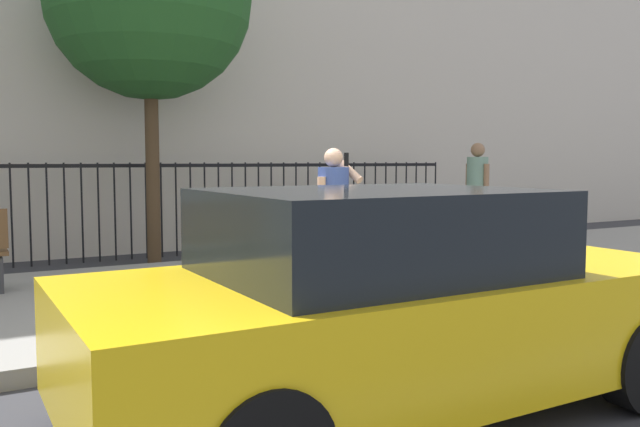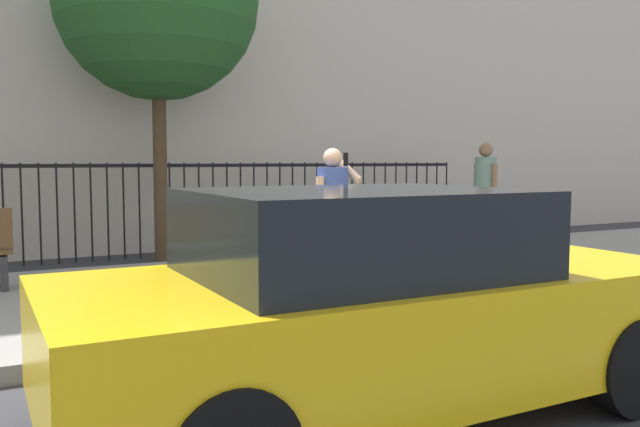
{
  "view_description": "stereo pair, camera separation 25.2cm",
  "coord_description": "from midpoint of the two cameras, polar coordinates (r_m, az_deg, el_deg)",
  "views": [
    {
      "loc": [
        -2.94,
        -5.04,
        1.63
      ],
      "look_at": [
        0.7,
        1.45,
        1.03
      ],
      "focal_mm": 36.89,
      "sensor_mm": 36.0,
      "label": 1
    },
    {
      "loc": [
        -2.72,
        -5.16,
        1.63
      ],
      "look_at": [
        0.7,
        1.45,
        1.03
      ],
      "focal_mm": 36.89,
      "sensor_mm": 36.0,
      "label": 2
    }
  ],
  "objects": [
    {
      "name": "sidewalk",
      "position": [
        7.98,
        -8.0,
        -6.68
      ],
      "size": [
        28.0,
        4.4,
        0.15
      ],
      "primitive_type": "cube",
      "color": "gray",
      "rests_on": "ground"
    },
    {
      "name": "iron_fence",
      "position": [
        11.37,
        -14.85,
        1.38
      ],
      "size": [
        12.03,
        0.04,
        1.6
      ],
      "color": "black",
      "rests_on": "ground"
    },
    {
      "name": "taxi_yellow",
      "position": [
        4.32,
        4.69,
        -7.82
      ],
      "size": [
        4.21,
        1.89,
        1.45
      ],
      "color": "yellow",
      "rests_on": "ground"
    },
    {
      "name": "ground_plane",
      "position": [
        6.05,
        -0.25,
        -11.02
      ],
      "size": [
        60.0,
        60.0,
        0.0
      ],
      "primitive_type": "plane",
      "color": "#333338"
    },
    {
      "name": "pedestrian_walking",
      "position": [
        10.97,
        12.83,
        2.06
      ],
      "size": [
        0.36,
        0.49,
        1.77
      ],
      "color": "#936B4C",
      "rests_on": "sidewalk"
    },
    {
      "name": "pedestrian_on_phone",
      "position": [
        7.17,
        0.02,
        0.26
      ],
      "size": [
        0.71,
        0.52,
        1.62
      ],
      "color": "tan",
      "rests_on": "sidewalk"
    }
  ]
}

